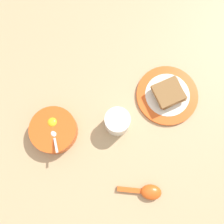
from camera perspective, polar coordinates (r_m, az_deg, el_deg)
The scene contains 6 objects.
ground_plane at distance 0.89m, azimuth 4.72°, elevation -4.84°, with size 3.00×3.00×0.00m, color tan.
egg_bowl at distance 0.88m, azimuth -12.56°, elevation -3.88°, with size 0.15×0.15×0.08m.
toast_plate at distance 0.93m, azimuth 11.90°, elevation 3.60°, with size 0.21×0.21×0.01m.
toast_sandwich at distance 0.90m, azimuth 12.27°, elevation 4.08°, with size 0.11×0.12×0.05m.
soup_spoon at distance 0.87m, azimuth 7.80°, elevation -16.84°, with size 0.12×0.12×0.03m.
drinking_cup at distance 0.85m, azimuth 1.17°, elevation -2.10°, with size 0.08×0.08×0.08m.
Camera 1 is at (-0.05, 0.14, 0.88)m, focal length 42.00 mm.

